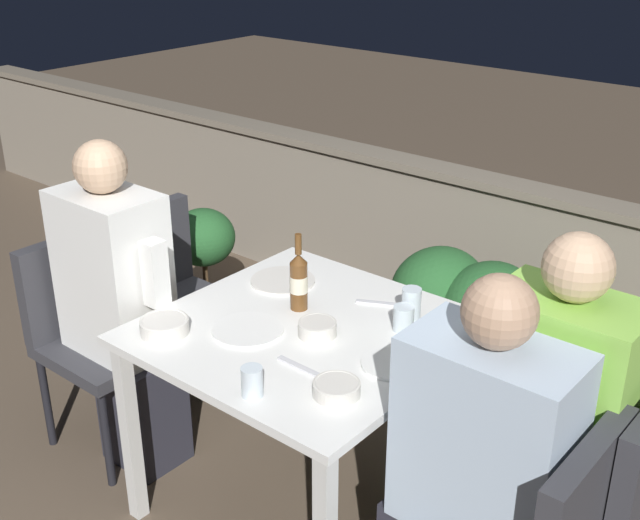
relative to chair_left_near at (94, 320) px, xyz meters
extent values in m
plane|color=brown|center=(0.93, 0.19, -0.52)|extent=(16.00, 16.00, 0.00)
cube|color=gray|center=(0.93, 1.71, -0.13)|extent=(9.00, 0.14, 0.80)
cube|color=#706656|center=(0.93, 1.71, 0.29)|extent=(9.00, 0.18, 0.04)
cube|color=white|center=(0.93, 0.19, 0.20)|extent=(0.97, 0.96, 0.03)
cube|color=silver|center=(0.50, -0.23, -0.17)|extent=(0.05, 0.05, 0.71)
cube|color=silver|center=(0.50, 0.62, -0.17)|extent=(0.05, 0.05, 0.71)
cube|color=silver|center=(1.37, 0.62, -0.17)|extent=(0.05, 0.05, 0.71)
cube|color=brown|center=(1.08, 1.21, -0.38)|extent=(0.91, 0.36, 0.28)
ellipsoid|color=#235628|center=(0.83, 1.21, -0.07)|extent=(0.41, 0.47, 0.39)
ellipsoid|color=#235628|center=(1.08, 1.21, -0.07)|extent=(0.41, 0.47, 0.39)
ellipsoid|color=#235628|center=(1.34, 1.21, -0.07)|extent=(0.41, 0.47, 0.39)
cube|color=#333338|center=(0.09, 0.00, -0.09)|extent=(0.45, 0.45, 0.05)
cube|color=#333338|center=(-0.11, 0.00, 0.13)|extent=(0.06, 0.45, 0.39)
cylinder|color=black|center=(-0.10, -0.20, -0.32)|extent=(0.03, 0.03, 0.41)
cylinder|color=black|center=(0.29, -0.20, -0.32)|extent=(0.03, 0.03, 0.41)
cylinder|color=black|center=(-0.10, 0.20, -0.32)|extent=(0.03, 0.03, 0.41)
cylinder|color=black|center=(0.29, 0.20, -0.32)|extent=(0.03, 0.03, 0.41)
cube|color=#282833|center=(0.26, 0.00, -0.29)|extent=(0.28, 0.23, 0.46)
cube|color=white|center=(0.16, 0.00, 0.25)|extent=(0.40, 0.26, 0.63)
cube|color=white|center=(0.41, 0.00, 0.33)|extent=(0.07, 0.07, 0.24)
sphere|color=tan|center=(0.16, 0.00, 0.66)|extent=(0.19, 0.19, 0.19)
cube|color=#333338|center=(0.07, 0.38, -0.09)|extent=(0.45, 0.45, 0.05)
cube|color=#333338|center=(-0.14, 0.38, 0.13)|extent=(0.06, 0.45, 0.39)
cylinder|color=black|center=(-0.13, 0.19, -0.32)|extent=(0.03, 0.03, 0.41)
cylinder|color=black|center=(0.26, 0.19, -0.32)|extent=(0.03, 0.03, 0.41)
cylinder|color=black|center=(-0.13, 0.58, -0.32)|extent=(0.03, 0.03, 0.41)
cylinder|color=black|center=(0.26, 0.58, -0.32)|extent=(0.03, 0.03, 0.41)
cube|color=#333338|center=(1.96, 0.03, 0.13)|extent=(0.06, 0.45, 0.39)
cube|color=silver|center=(1.69, 0.03, 0.22)|extent=(0.45, 0.26, 0.56)
cube|color=silver|center=(1.44, 0.03, 0.29)|extent=(0.07, 0.07, 0.24)
sphere|color=tan|center=(1.69, 0.03, 0.60)|extent=(0.19, 0.19, 0.19)
cube|color=#333338|center=(1.82, 0.33, -0.09)|extent=(0.45, 0.45, 0.05)
cylinder|color=black|center=(1.63, 0.53, -0.32)|extent=(0.03, 0.03, 0.41)
cube|color=#8CCC4C|center=(1.75, 0.33, 0.24)|extent=(0.41, 0.26, 0.59)
cube|color=#8CCC4C|center=(1.50, 0.33, 0.31)|extent=(0.07, 0.07, 0.24)
sphere|color=tan|center=(1.75, 0.33, 0.63)|extent=(0.19, 0.19, 0.19)
cylinder|color=brown|center=(0.82, 0.28, 0.30)|extent=(0.06, 0.06, 0.17)
cylinder|color=beige|center=(0.82, 0.28, 0.31)|extent=(0.06, 0.06, 0.06)
cone|color=brown|center=(0.82, 0.28, 0.40)|extent=(0.06, 0.06, 0.03)
cylinder|color=brown|center=(0.82, 0.28, 0.46)|extent=(0.02, 0.02, 0.07)
cylinder|color=white|center=(1.29, 0.18, 0.22)|extent=(0.19, 0.19, 0.01)
cylinder|color=silver|center=(0.64, 0.40, 0.22)|extent=(0.24, 0.24, 0.01)
cylinder|color=white|center=(0.80, 0.06, 0.22)|extent=(0.24, 0.24, 0.01)
cylinder|color=beige|center=(0.99, 0.18, 0.24)|extent=(0.13, 0.13, 0.05)
torus|color=beige|center=(0.99, 0.18, 0.26)|extent=(0.13, 0.13, 0.01)
cylinder|color=beige|center=(1.25, -0.05, 0.23)|extent=(0.14, 0.14, 0.04)
torus|color=beige|center=(1.25, -0.05, 0.25)|extent=(0.14, 0.14, 0.01)
cylinder|color=silver|center=(0.60, -0.12, 0.24)|extent=(0.16, 0.16, 0.05)
torus|color=silver|center=(0.60, -0.12, 0.26)|extent=(0.16, 0.16, 0.01)
cylinder|color=silver|center=(1.19, 0.38, 0.26)|extent=(0.07, 0.07, 0.09)
cylinder|color=silver|center=(1.07, -0.20, 0.26)|extent=(0.06, 0.06, 0.09)
cylinder|color=silver|center=(1.17, 0.46, 0.27)|extent=(0.07, 0.07, 0.11)
cube|color=silver|center=(1.08, -0.01, 0.22)|extent=(0.17, 0.02, 0.01)
cube|color=silver|center=(1.02, 0.49, 0.22)|extent=(0.16, 0.10, 0.01)
cylinder|color=#B2A899|center=(-0.31, 0.87, -0.42)|extent=(0.23, 0.23, 0.21)
cylinder|color=#47331E|center=(-0.31, 0.87, -0.23)|extent=(0.03, 0.03, 0.18)
ellipsoid|color=#235628|center=(-0.31, 0.87, -0.01)|extent=(0.32, 0.32, 0.28)
camera|label=1|loc=(2.45, -1.56, 1.50)|focal=45.00mm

